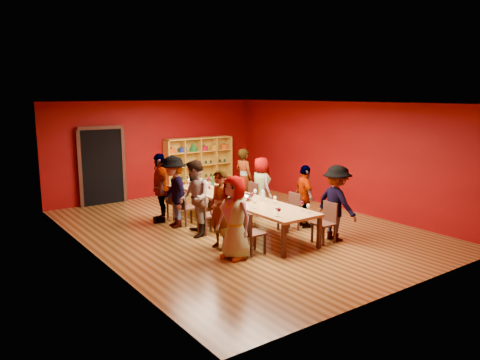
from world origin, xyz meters
The scene contains 48 objects.
room_shell centered at (0.00, 0.00, 1.50)m, with size 7.10×9.10×3.04m.
tasting_table centered at (0.00, 0.00, 0.70)m, with size 1.10×4.50×0.75m.
doorway centered at (-1.80, 4.43, 1.12)m, with size 1.40×0.17×2.30m.
shelving_unit centered at (1.40, 4.32, 0.98)m, with size 2.40×0.40×1.80m.
chair_person_left_0 centered at (-0.91, -1.62, 0.50)m, with size 0.42×0.42×0.89m.
person_left_0 centered at (-1.29, -1.62, 0.83)m, with size 0.81×0.44×1.66m, color silver.
chair_person_left_1 centered at (-0.91, -0.97, 0.50)m, with size 0.42×0.42×0.89m.
person_left_1 centered at (-1.21, -0.97, 0.84)m, with size 0.61×0.45×1.68m, color beige.
chair_person_left_2 centered at (-0.91, 0.12, 0.50)m, with size 0.42×0.42×0.89m.
person_left_2 centered at (-1.19, 0.12, 0.88)m, with size 0.85×0.47×1.75m, color #49494E.
chair_person_left_3 centered at (-0.91, 1.04, 0.50)m, with size 0.42×0.42×0.89m.
person_left_3 centered at (-1.22, 1.04, 0.88)m, with size 1.13×0.47×1.75m, color #4D4D52.
chair_person_left_4 centered at (-0.91, 1.68, 0.50)m, with size 0.42×0.42×0.89m.
person_left_4 centered at (-1.27, 1.68, 0.88)m, with size 1.03×0.47×1.75m, color pink.
chair_person_right_0 centered at (0.91, -1.96, 0.50)m, with size 0.42×0.42×0.89m.
person_right_0 centered at (1.21, -1.96, 0.84)m, with size 1.09×0.45×1.68m, color pink.
chair_person_right_1 centered at (0.91, -0.81, 0.50)m, with size 0.42×0.42×0.89m.
person_right_1 centered at (1.34, -0.81, 0.77)m, with size 0.90×0.41×1.53m, color silver.
chair_person_right_3 centered at (0.91, 0.82, 0.50)m, with size 0.42×0.42×0.89m.
person_right_3 centered at (1.28, 0.82, 0.77)m, with size 0.75×0.41×1.54m, color #141537.
chair_person_right_4 centered at (0.91, 1.66, 0.50)m, with size 0.42×0.42×0.89m.
person_right_4 centered at (1.32, 1.66, 0.85)m, with size 0.62×0.45×1.69m, color silver.
wine_glass_0 centered at (0.31, 1.73, 0.90)m, with size 0.08×0.08×0.21m.
wine_glass_1 centered at (-0.27, 0.84, 0.90)m, with size 0.08×0.08×0.20m.
wine_glass_2 centered at (0.33, 1.94, 0.89)m, with size 0.08×0.08×0.19m.
wine_glass_3 centered at (-0.37, 0.12, 0.88)m, with size 0.07×0.07×0.18m.
wine_glass_4 centered at (0.01, -0.46, 0.91)m, with size 0.09×0.09×0.22m.
wine_glass_5 centered at (0.17, 0.37, 0.88)m, with size 0.07×0.07×0.18m.
wine_glass_6 centered at (-0.35, -1.85, 0.89)m, with size 0.08×0.08×0.19m.
wine_glass_7 centered at (-0.30, 1.71, 0.89)m, with size 0.08×0.08×0.20m.
wine_glass_8 centered at (0.33, -0.16, 0.90)m, with size 0.08×0.08×0.21m.
wine_glass_9 centered at (-0.33, -1.02, 0.89)m, with size 0.08×0.08×0.19m.
wine_glass_10 centered at (0.03, -1.29, 0.88)m, with size 0.07×0.07×0.18m.
wine_glass_11 centered at (-0.15, 1.27, 0.91)m, with size 0.09×0.09×0.22m.
wine_glass_12 centered at (-0.31, 1.93, 0.91)m, with size 0.09×0.09×0.22m.
wine_glass_13 centered at (0.37, 0.97, 0.88)m, with size 0.07×0.07×0.18m.
wine_glass_14 centered at (-0.29, -0.72, 0.88)m, with size 0.07×0.07×0.18m.
wine_glass_15 centered at (0.29, -0.95, 0.88)m, with size 0.07×0.07×0.19m.
wine_glass_16 centered at (0.36, -1.76, 0.91)m, with size 0.09×0.09×0.22m.
wine_glass_17 centered at (-0.31, 0.89, 0.89)m, with size 0.08×0.08×0.20m.
wine_glass_18 centered at (0.36, 0.74, 0.90)m, with size 0.08×0.08×0.20m.
wine_glass_19 centered at (-0.28, -0.15, 0.89)m, with size 0.08×0.08×0.19m.
wine_glass_20 centered at (0.37, -1.94, 0.88)m, with size 0.07×0.07×0.19m.
wine_glass_21 centered at (-0.36, -1.80, 0.90)m, with size 0.08×0.08×0.21m.
spittoon_bowl centered at (-0.03, -0.25, 0.83)m, with size 0.33×0.33×0.18m, color #BABDC2.
carafe_a centered at (-0.26, -0.03, 0.88)m, with size 0.11×0.11×0.28m.
carafe_b centered at (0.27, -0.53, 0.87)m, with size 0.14×0.14×0.27m.
wine_bottle centered at (0.23, 1.58, 0.87)m, with size 0.10×0.10×0.31m.
Camera 1 is at (-6.36, -8.88, 3.22)m, focal length 35.00 mm.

